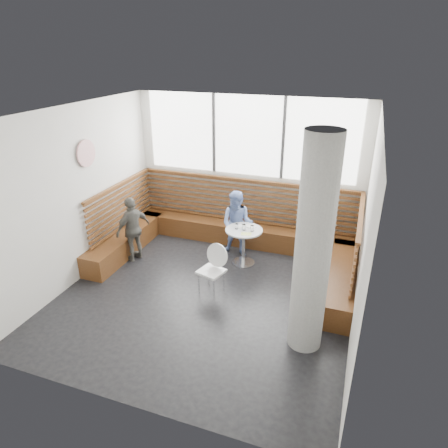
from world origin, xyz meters
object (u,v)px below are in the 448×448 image
(adult_man, at_px, (312,241))
(child_back, at_px, (237,224))
(cafe_table, at_px, (244,239))
(cafe_chair, at_px, (213,265))
(child_left, at_px, (133,229))
(concrete_column, at_px, (313,248))

(adult_man, height_order, child_back, adult_man)
(cafe_table, xyz_separation_m, cafe_chair, (-0.22, -1.15, -0.01))
(adult_man, bearing_deg, child_left, 105.58)
(concrete_column, height_order, adult_man, concrete_column)
(concrete_column, relative_size, cafe_table, 4.19)
(cafe_chair, xyz_separation_m, adult_man, (1.57, 1.03, 0.27))
(cafe_table, height_order, child_back, child_back)
(cafe_chair, bearing_deg, child_left, 179.00)
(child_back, bearing_deg, adult_man, -16.50)
(cafe_table, bearing_deg, child_back, 127.63)
(cafe_table, height_order, cafe_chair, cafe_chair)
(concrete_column, bearing_deg, child_left, 159.36)
(concrete_column, bearing_deg, cafe_table, 128.32)
(concrete_column, xyz_separation_m, cafe_table, (-1.56, 1.98, -1.05))
(cafe_table, bearing_deg, cafe_chair, -101.04)
(adult_man, bearing_deg, child_back, 83.08)
(concrete_column, bearing_deg, adult_man, 96.66)
(cafe_chair, distance_m, child_left, 2.05)
(concrete_column, height_order, cafe_table, concrete_column)
(cafe_chair, height_order, child_left, child_left)
(child_left, bearing_deg, concrete_column, 90.95)
(child_back, relative_size, child_left, 1.04)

